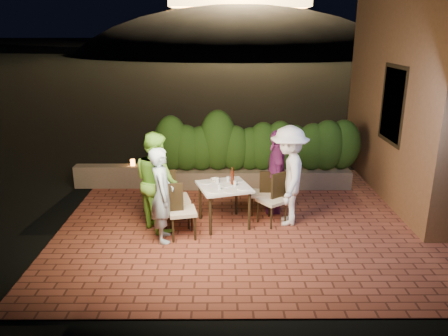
{
  "coord_description": "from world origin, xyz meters",
  "views": [
    {
      "loc": [
        -0.59,
        -7.07,
        3.41
      ],
      "look_at": [
        -0.55,
        0.37,
        1.05
      ],
      "focal_mm": 35.0,
      "sensor_mm": 36.0,
      "label": 1
    }
  ],
  "objects_px": {
    "diner_white": "(288,176)",
    "diner_purple": "(276,171)",
    "diner_blue": "(162,195)",
    "diner_green": "(156,181)",
    "dining_table": "(224,205)",
    "beer_bottle": "(232,176)",
    "chair_right_front": "(272,199)",
    "chair_left_back": "(175,198)",
    "chair_right_back": "(260,192)",
    "parapet_lamp": "(133,163)",
    "chair_left_front": "(182,210)",
    "bowl": "(215,179)"
  },
  "relations": [
    {
      "from": "diner_blue",
      "to": "diner_green",
      "type": "xyz_separation_m",
      "value": [
        -0.16,
        0.5,
        0.07
      ]
    },
    {
      "from": "chair_right_back",
      "to": "parapet_lamp",
      "type": "xyz_separation_m",
      "value": [
        -2.74,
        1.52,
        0.14
      ]
    },
    {
      "from": "chair_left_back",
      "to": "chair_right_front",
      "type": "bearing_deg",
      "value": -10.81
    },
    {
      "from": "beer_bottle",
      "to": "diner_purple",
      "type": "bearing_deg",
      "value": 32.18
    },
    {
      "from": "dining_table",
      "to": "chair_right_back",
      "type": "height_order",
      "value": "chair_right_back"
    },
    {
      "from": "chair_left_back",
      "to": "diner_green",
      "type": "xyz_separation_m",
      "value": [
        -0.31,
        -0.07,
        0.35
      ]
    },
    {
      "from": "beer_bottle",
      "to": "chair_left_back",
      "type": "relative_size",
      "value": 0.3
    },
    {
      "from": "diner_purple",
      "to": "dining_table",
      "type": "bearing_deg",
      "value": -54.83
    },
    {
      "from": "dining_table",
      "to": "chair_right_back",
      "type": "xyz_separation_m",
      "value": [
        0.7,
        0.51,
        0.05
      ]
    },
    {
      "from": "diner_green",
      "to": "diner_blue",
      "type": "bearing_deg",
      "value": 160.42
    },
    {
      "from": "beer_bottle",
      "to": "parapet_lamp",
      "type": "bearing_deg",
      "value": 138.11
    },
    {
      "from": "bowl",
      "to": "chair_left_back",
      "type": "relative_size",
      "value": 0.15
    },
    {
      "from": "chair_left_front",
      "to": "diner_purple",
      "type": "bearing_deg",
      "value": 21.02
    },
    {
      "from": "beer_bottle",
      "to": "chair_left_back",
      "type": "xyz_separation_m",
      "value": [
        -1.02,
        -0.11,
        -0.38
      ]
    },
    {
      "from": "chair_left_front",
      "to": "chair_left_back",
      "type": "xyz_separation_m",
      "value": [
        -0.17,
        0.46,
        0.04
      ]
    },
    {
      "from": "chair_left_front",
      "to": "diner_white",
      "type": "relative_size",
      "value": 0.54
    },
    {
      "from": "chair_right_back",
      "to": "parapet_lamp",
      "type": "height_order",
      "value": "chair_right_back"
    },
    {
      "from": "dining_table",
      "to": "parapet_lamp",
      "type": "relative_size",
      "value": 6.18
    },
    {
      "from": "chair_left_front",
      "to": "beer_bottle",
      "type": "bearing_deg",
      "value": 21.73
    },
    {
      "from": "chair_right_front",
      "to": "diner_purple",
      "type": "relative_size",
      "value": 0.58
    },
    {
      "from": "chair_right_front",
      "to": "diner_blue",
      "type": "height_order",
      "value": "diner_blue"
    },
    {
      "from": "beer_bottle",
      "to": "parapet_lamp",
      "type": "distance_m",
      "value": 2.96
    },
    {
      "from": "bowl",
      "to": "chair_right_back",
      "type": "height_order",
      "value": "chair_right_back"
    },
    {
      "from": "chair_right_front",
      "to": "diner_white",
      "type": "relative_size",
      "value": 0.52
    },
    {
      "from": "diner_white",
      "to": "diner_purple",
      "type": "xyz_separation_m",
      "value": [
        -0.15,
        0.54,
        -0.1
      ]
    },
    {
      "from": "beer_bottle",
      "to": "parapet_lamp",
      "type": "relative_size",
      "value": 2.29
    },
    {
      "from": "diner_blue",
      "to": "diner_purple",
      "type": "distance_m",
      "value": 2.37
    },
    {
      "from": "bowl",
      "to": "parapet_lamp",
      "type": "distance_m",
      "value": 2.57
    },
    {
      "from": "chair_left_back",
      "to": "chair_left_front",
      "type": "bearing_deg",
      "value": -83.65
    },
    {
      "from": "dining_table",
      "to": "diner_purple",
      "type": "xyz_separation_m",
      "value": [
        1.01,
        0.61,
        0.44
      ]
    },
    {
      "from": "chair_right_front",
      "to": "parapet_lamp",
      "type": "bearing_deg",
      "value": -71.5
    },
    {
      "from": "chair_right_back",
      "to": "parapet_lamp",
      "type": "distance_m",
      "value": 3.14
    },
    {
      "from": "bowl",
      "to": "diner_white",
      "type": "height_order",
      "value": "diner_white"
    },
    {
      "from": "bowl",
      "to": "diner_white",
      "type": "distance_m",
      "value": 1.34
    },
    {
      "from": "diner_white",
      "to": "parapet_lamp",
      "type": "relative_size",
      "value": 13.02
    },
    {
      "from": "diner_green",
      "to": "diner_white",
      "type": "bearing_deg",
      "value": -123.04
    },
    {
      "from": "chair_left_back",
      "to": "chair_right_back",
      "type": "xyz_separation_m",
      "value": [
        1.58,
        0.55,
        -0.11
      ]
    },
    {
      "from": "bowl",
      "to": "chair_left_front",
      "type": "bearing_deg",
      "value": -124.97
    },
    {
      "from": "chair_left_back",
      "to": "diner_purple",
      "type": "relative_size",
      "value": 0.65
    },
    {
      "from": "chair_left_back",
      "to": "diner_blue",
      "type": "xyz_separation_m",
      "value": [
        -0.15,
        -0.57,
        0.28
      ]
    },
    {
      "from": "beer_bottle",
      "to": "diner_purple",
      "type": "height_order",
      "value": "diner_purple"
    },
    {
      "from": "bowl",
      "to": "diner_purple",
      "type": "height_order",
      "value": "diner_purple"
    },
    {
      "from": "chair_left_front",
      "to": "chair_left_back",
      "type": "height_order",
      "value": "chair_left_back"
    },
    {
      "from": "chair_right_front",
      "to": "diner_green",
      "type": "bearing_deg",
      "value": -32.99
    },
    {
      "from": "chair_right_front",
      "to": "diner_green",
      "type": "distance_m",
      "value": 2.11
    },
    {
      "from": "chair_right_back",
      "to": "diner_white",
      "type": "bearing_deg",
      "value": 137.76
    },
    {
      "from": "chair_right_front",
      "to": "chair_right_back",
      "type": "distance_m",
      "value": 0.5
    },
    {
      "from": "diner_green",
      "to": "diner_white",
      "type": "distance_m",
      "value": 2.35
    },
    {
      "from": "chair_right_front",
      "to": "chair_right_back",
      "type": "xyz_separation_m",
      "value": [
        -0.18,
        0.47,
        -0.05
      ]
    },
    {
      "from": "chair_right_back",
      "to": "diner_purple",
      "type": "relative_size",
      "value": 0.52
    }
  ]
}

